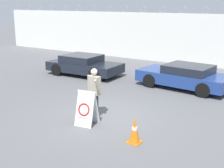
{
  "coord_description": "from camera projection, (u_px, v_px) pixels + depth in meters",
  "views": [
    {
      "loc": [
        6.2,
        -8.97,
        4.1
      ],
      "look_at": [
        -0.47,
        1.16,
        0.89
      ],
      "focal_mm": 50.0,
      "sensor_mm": 36.0,
      "label": 1
    }
  ],
  "objects": [
    {
      "name": "ground_plane",
      "position": [
        105.0,
        116.0,
        11.58
      ],
      "size": [
        90.0,
        90.0,
        0.0
      ],
      "primitive_type": "plane",
      "color": "#5B5B5E"
    },
    {
      "name": "perimeter_wall",
      "position": [
        203.0,
        40.0,
        20.16
      ],
      "size": [
        36.0,
        0.3,
        3.8
      ],
      "color": "silver",
      "rests_on": "ground_plane"
    },
    {
      "name": "barricade_sign",
      "position": [
        86.0,
        108.0,
        10.59
      ],
      "size": [
        0.72,
        0.74,
        1.19
      ],
      "rotation": [
        0.0,
        0.0,
        0.12
      ],
      "color": "white",
      "rests_on": "ground_plane"
    },
    {
      "name": "security_guard",
      "position": [
        94.0,
        90.0,
        11.18
      ],
      "size": [
        0.65,
        0.45,
        1.82
      ],
      "rotation": [
        0.0,
        0.0,
        -0.12
      ],
      "color": "#232838",
      "rests_on": "ground_plane"
    },
    {
      "name": "traffic_cone_near",
      "position": [
        135.0,
        130.0,
        9.25
      ],
      "size": [
        0.38,
        0.38,
        0.8
      ],
      "color": "orange",
      "rests_on": "ground_plane"
    },
    {
      "name": "parked_car_front_coupe",
      "position": [
        84.0,
        65.0,
        17.83
      ],
      "size": [
        4.28,
        2.14,
        1.16
      ],
      "rotation": [
        0.0,
        0.0,
        0.03
      ],
      "color": "black",
      "rests_on": "ground_plane"
    },
    {
      "name": "parked_car_rear_sedan",
      "position": [
        185.0,
        76.0,
        15.09
      ],
      "size": [
        4.57,
        2.28,
        1.17
      ],
      "rotation": [
        0.0,
        0.0,
        3.05
      ],
      "color": "black",
      "rests_on": "ground_plane"
    }
  ]
}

